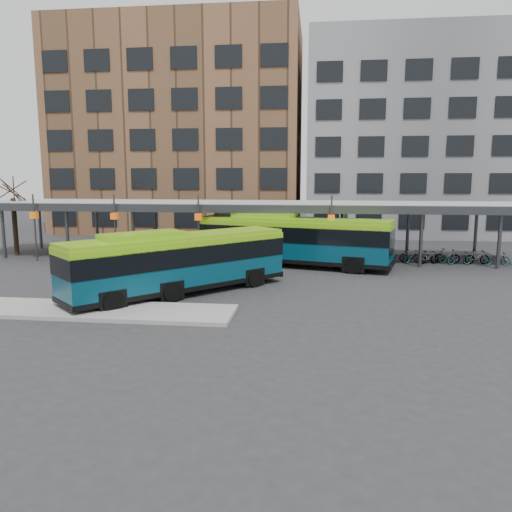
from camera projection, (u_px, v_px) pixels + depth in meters
The scene contains 10 objects.
ground at pixel (213, 299), 24.78m from camera, with size 120.00×120.00×0.00m, color #28282B.
boarding_island at pixel (80, 310), 22.48m from camera, with size 14.00×3.00×0.18m, color gray.
canopy at pixel (247, 206), 36.78m from camera, with size 40.00×6.53×4.80m.
tree at pixel (15, 224), 38.30m from camera, with size 1.64×1.64×5.60m.
building_brick at pixel (183, 131), 55.59m from camera, with size 26.00×14.00×22.00m, color brown.
building_grey at pixel (422, 138), 52.65m from camera, with size 24.00×14.00×20.00m, color slate.
bus_front at pixel (179, 261), 25.66m from camera, with size 10.19×10.65×3.35m.
bus_rear at pixel (294, 239), 33.78m from camera, with size 13.22×6.01×3.57m.
pedestrian at pixel (85, 288), 22.32m from camera, with size 0.45×0.68×1.79m.
bike_rack at pixel (443, 257), 34.81m from camera, with size 8.35×1.66×1.03m.
Camera 1 is at (5.02, -23.69, 6.07)m, focal length 35.00 mm.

